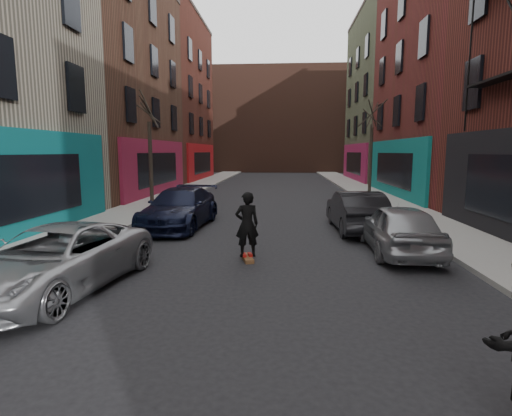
# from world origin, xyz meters

# --- Properties ---
(sidewalk_left) EXTENTS (2.50, 84.00, 0.13)m
(sidewalk_left) POSITION_xyz_m (-6.25, 30.00, 0.07)
(sidewalk_left) COLOR gray
(sidewalk_left) RESTS_ON ground
(sidewalk_right) EXTENTS (2.50, 84.00, 0.13)m
(sidewalk_right) POSITION_xyz_m (6.25, 30.00, 0.07)
(sidewalk_right) COLOR gray
(sidewalk_right) RESTS_ON ground
(building_far) EXTENTS (40.00, 10.00, 14.00)m
(building_far) POSITION_xyz_m (0.00, 56.00, 7.00)
(building_far) COLOR #47281E
(building_far) RESTS_ON ground
(tree_left_far) EXTENTS (2.00, 2.00, 6.50)m
(tree_left_far) POSITION_xyz_m (-6.20, 18.00, 3.38)
(tree_left_far) COLOR black
(tree_left_far) RESTS_ON sidewalk_left
(tree_right_far) EXTENTS (2.00, 2.00, 6.80)m
(tree_right_far) POSITION_xyz_m (6.20, 24.00, 3.53)
(tree_right_far) COLOR black
(tree_right_far) RESTS_ON sidewalk_right
(parked_left_far) EXTENTS (2.77, 4.96, 1.31)m
(parked_left_far) POSITION_xyz_m (-3.93, 5.26, 0.66)
(parked_left_far) COLOR gray
(parked_left_far) RESTS_ON ground
(parked_left_end) EXTENTS (2.34, 5.09, 1.44)m
(parked_left_end) POSITION_xyz_m (-3.20, 12.18, 0.72)
(parked_left_end) COLOR black
(parked_left_end) RESTS_ON ground
(parked_right_far) EXTENTS (1.71, 4.12, 1.40)m
(parked_right_far) POSITION_xyz_m (3.80, 8.81, 0.70)
(parked_right_far) COLOR gray
(parked_right_far) RESTS_ON ground
(parked_right_end) EXTENTS (1.67, 4.37, 1.42)m
(parked_right_end) POSITION_xyz_m (3.20, 11.93, 0.71)
(parked_right_end) COLOR black
(parked_right_end) RESTS_ON ground
(skateboard) EXTENTS (0.43, 0.83, 0.10)m
(skateboard) POSITION_xyz_m (-0.30, 7.82, 0.05)
(skateboard) COLOR brown
(skateboard) RESTS_ON ground
(skateboarder) EXTENTS (0.70, 0.56, 1.68)m
(skateboarder) POSITION_xyz_m (-0.30, 7.82, 0.94)
(skateboarder) COLOR black
(skateboarder) RESTS_ON skateboard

